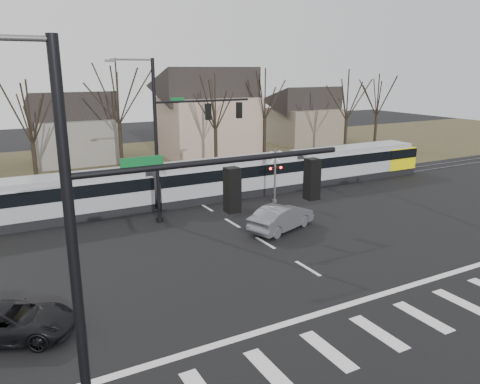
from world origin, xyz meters
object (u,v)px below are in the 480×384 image
tram (227,176)px  sedan (281,217)px  suv (8,322)px  rail_crossing_signal (275,177)px

tram → sedan: (-0.66, -8.55, -0.79)m
tram → suv: size_ratio=7.31×
rail_crossing_signal → suv: bearing=-150.2°
tram → suv: (-16.06, -13.73, -0.92)m
tram → suv: 21.15m
tram → sedan: 8.61m
sedan → rail_crossing_signal: rail_crossing_signal is taller
suv → tram: bearing=-25.5°
sedan → rail_crossing_signal: (2.96, 5.34, 1.10)m
suv → rail_crossing_signal: (18.35, 10.53, 1.22)m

